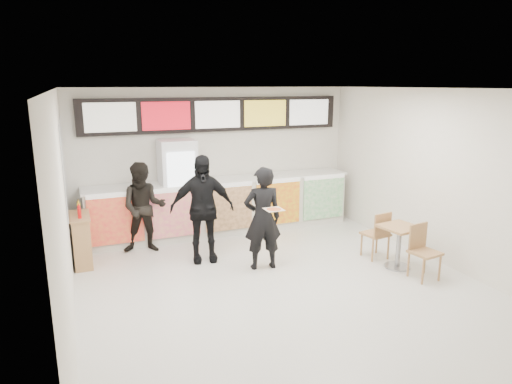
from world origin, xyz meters
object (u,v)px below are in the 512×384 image
drinks_fridge (178,189)px  condiment_ledge (82,239)px  cafe_table (399,239)px  service_counter (223,206)px  customer_left (144,208)px  customer_main (263,218)px  customer_mid (202,209)px

drinks_fridge → condiment_ledge: drinks_fridge is taller
drinks_fridge → cafe_table: size_ratio=1.30×
service_counter → cafe_table: size_ratio=3.60×
cafe_table → customer_left: bearing=139.4°
drinks_fridge → customer_left: size_ratio=1.18×
customer_left → cafe_table: bearing=-18.8°
service_counter → customer_main: size_ratio=3.17×
customer_main → cafe_table: size_ratio=1.14×
service_counter → condiment_ledge: service_counter is taller
customer_left → condiment_ledge: (-1.11, -0.24, -0.39)m
service_counter → customer_left: customer_left is taller
drinks_fridge → condiment_ledge: bearing=-157.0°
service_counter → customer_main: (0.01, -2.10, 0.31)m
customer_left → cafe_table: customer_left is taller
service_counter → customer_left: 1.81m
drinks_fridge → cafe_table: bearing=-43.9°
condiment_ledge → cafe_table: bearing=-23.6°
customer_main → customer_mid: bearing=-32.5°
service_counter → drinks_fridge: drinks_fridge is taller
customer_main → customer_left: 2.32m
service_counter → customer_left: (-1.71, -0.54, 0.27)m
drinks_fridge → customer_mid: bearing=-85.8°
customer_mid → cafe_table: 3.41m
service_counter → customer_mid: size_ratio=2.93×
service_counter → condiment_ledge: (-2.82, -0.78, -0.12)m
service_counter → customer_main: bearing=-89.8°
customer_main → customer_mid: size_ratio=0.92×
customer_mid → customer_main: bearing=-32.4°
customer_main → customer_mid: 1.11m
customer_left → drinks_fridge: bearing=48.9°
customer_main → customer_left: customer_main is taller
cafe_table → condiment_ledge: bearing=147.8°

